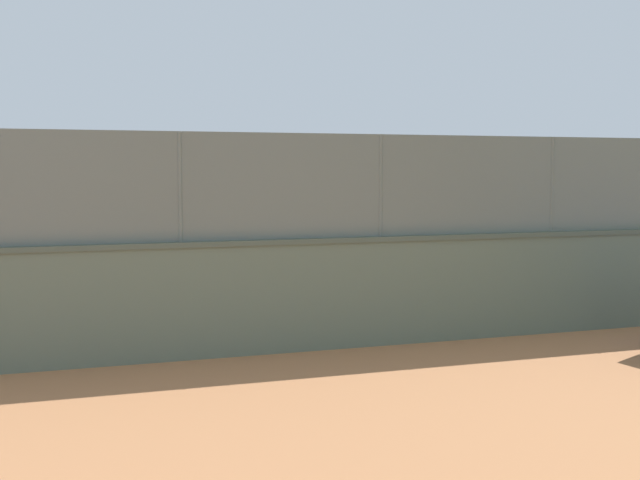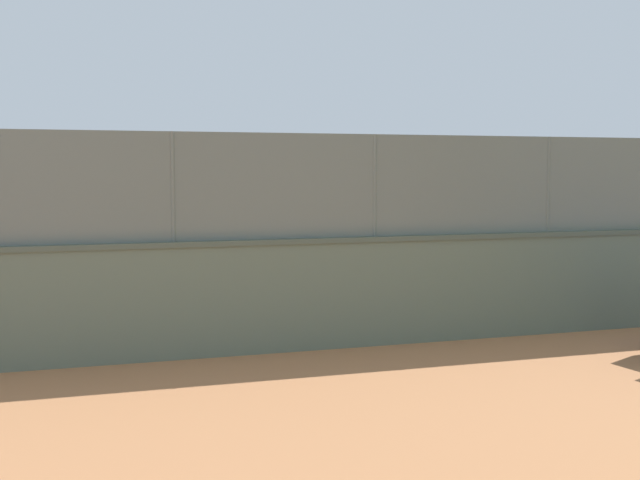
{
  "view_description": "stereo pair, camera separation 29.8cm",
  "coord_description": "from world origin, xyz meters",
  "px_view_note": "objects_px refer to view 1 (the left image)",
  "views": [
    {
      "loc": [
        7.39,
        25.56,
        2.85
      ],
      "look_at": [
        1.41,
        6.65,
        1.15
      ],
      "focal_mm": 46.03,
      "sensor_mm": 36.0,
      "label": 1
    },
    {
      "loc": [
        7.11,
        25.64,
        2.85
      ],
      "look_at": [
        1.41,
        6.65,
        1.15
      ],
      "focal_mm": 46.03,
      "sensor_mm": 36.0,
      "label": 2
    }
  ],
  "objects_px": {
    "sports_ball": "(233,237)",
    "player_near_wall_returning": "(239,235)",
    "player_foreground_swinging": "(196,231)",
    "spare_ball_by_wall": "(456,321)"
  },
  "relations": [
    {
      "from": "player_foreground_swinging",
      "to": "sports_ball",
      "type": "relative_size",
      "value": 10.36
    },
    {
      "from": "sports_ball",
      "to": "spare_ball_by_wall",
      "type": "distance_m",
      "value": 10.37
    },
    {
      "from": "spare_ball_by_wall",
      "to": "sports_ball",
      "type": "bearing_deg",
      "value": -78.1
    },
    {
      "from": "player_near_wall_returning",
      "to": "spare_ball_by_wall",
      "type": "bearing_deg",
      "value": 103.06
    },
    {
      "from": "player_foreground_swinging",
      "to": "sports_ball",
      "type": "bearing_deg",
      "value": 126.94
    },
    {
      "from": "player_foreground_swinging",
      "to": "player_near_wall_returning",
      "type": "bearing_deg",
      "value": 113.33
    },
    {
      "from": "player_foreground_swinging",
      "to": "sports_ball",
      "type": "xyz_separation_m",
      "value": [
        -0.91,
        1.22,
        -0.1
      ]
    },
    {
      "from": "player_near_wall_returning",
      "to": "spare_ball_by_wall",
      "type": "distance_m",
      "value": 9.54
    },
    {
      "from": "sports_ball",
      "to": "player_near_wall_returning",
      "type": "bearing_deg",
      "value": 89.17
    },
    {
      "from": "player_foreground_swinging",
      "to": "sports_ball",
      "type": "distance_m",
      "value": 1.53
    }
  ]
}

